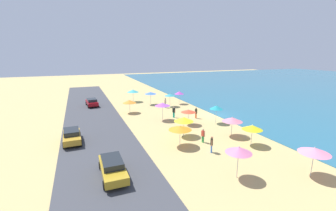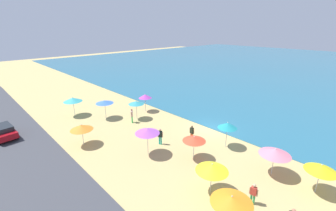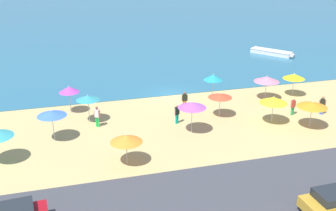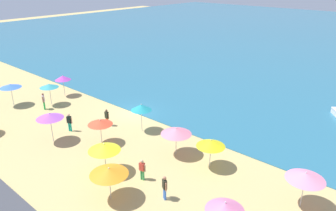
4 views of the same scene
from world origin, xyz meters
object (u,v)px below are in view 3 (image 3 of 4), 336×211
Objects in this scene: beach_umbrella_5 at (220,95)px; beach_umbrella_13 at (274,100)px; beach_umbrella_4 at (52,113)px; beach_umbrella_2 at (88,98)px; beach_umbrella_3 at (267,79)px; beach_umbrella_10 at (126,139)px; beach_umbrella_6 at (294,76)px; bather_3 at (293,106)px; bather_4 at (322,104)px; bather_2 at (185,99)px; beach_umbrella_11 at (192,105)px; bather_1 at (177,113)px; bather_0 at (97,115)px; beach_umbrella_0 at (312,105)px; beach_umbrella_1 at (69,89)px; beach_umbrella_12 at (213,77)px; skiff_nearshore at (272,52)px.

beach_umbrella_13 is at bearing -34.10° from beach_umbrella_5.
beach_umbrella_4 is 1.13× the size of beach_umbrella_5.
beach_umbrella_2 is at bearing 170.67° from beach_umbrella_5.
beach_umbrella_3 is at bearing 10.69° from beach_umbrella_4.
beach_umbrella_13 is at bearing 15.54° from beach_umbrella_10.
beach_umbrella_6 is at bearing 3.40° from beach_umbrella_2.
bather_4 is (2.53, -0.53, 0.06)m from bather_3.
bather_2 is (-8.13, -0.24, -1.12)m from beach_umbrella_3.
beach_umbrella_6 is at bearing 18.55° from beach_umbrella_5.
beach_umbrella_4 is at bearing 171.75° from beach_umbrella_11.
bather_0 is at bearing 170.15° from bather_1.
beach_umbrella_0 reaches higher than bather_3.
beach_umbrella_3 is at bearing -4.89° from beach_umbrella_1.
beach_umbrella_11 reaches higher than bather_4.
bather_4 is (11.10, -4.40, 0.02)m from bather_2.
beach_umbrella_10 is (-15.30, -1.91, -0.10)m from beach_umbrella_0.
beach_umbrella_3 is 17.29m from beach_umbrella_10.
beach_umbrella_0 is 1.44× the size of bather_4.
beach_umbrella_13 is 5.26m from bather_4.
beach_umbrella_11 reaches higher than beach_umbrella_2.
beach_umbrella_12 is 19.51m from skiff_nearshore.
bather_1 is at bearing -165.08° from beach_umbrella_6.
beach_umbrella_12 is at bearing 23.06° from bather_2.
beach_umbrella_5 is 0.98× the size of beach_umbrella_10.
beach_umbrella_3 is (-0.39, 6.84, 0.03)m from beach_umbrella_0.
beach_umbrella_1 reaches higher than skiff_nearshore.
beach_umbrella_6 is 13.32m from beach_umbrella_11.
beach_umbrella_2 is at bearing 169.33° from bather_4.
bather_3 is (2.58, 1.09, -1.17)m from beach_umbrella_13.
beach_umbrella_1 is at bearing -153.54° from skiff_nearshore.
beach_umbrella_10 is at bearing -164.46° from beach_umbrella_13.
beach_umbrella_1 is 1.59× the size of bather_3.
beach_umbrella_0 is 10.80m from bather_1.
beach_umbrella_11 is (-9.52, 1.63, 0.34)m from beach_umbrella_0.
beach_umbrella_4 reaches higher than beach_umbrella_2.
beach_umbrella_0 is 7.41m from beach_umbrella_5.
beach_umbrella_13 is at bearing -22.99° from beach_umbrella_1.
beach_umbrella_5 is (-6.17, 4.11, -0.08)m from beach_umbrella_0.
beach_umbrella_6 is 15.82m from skiff_nearshore.
beach_umbrella_1 reaches higher than beach_umbrella_0.
beach_umbrella_12 is at bearing 173.60° from beach_umbrella_6.
beach_umbrella_10 is 10.93m from bather_2.
beach_umbrella_6 is 1.36× the size of bather_1.
beach_umbrella_5 reaches higher than bather_2.
beach_umbrella_13 reaches higher than beach_umbrella_3.
beach_umbrella_11 is at bearing 170.26° from beach_umbrella_0.
bather_2 is at bearing 61.43° from bather_1.
beach_umbrella_5 reaches higher than bather_3.
beach_umbrella_11 is (-3.35, -2.48, 0.42)m from beach_umbrella_5.
beach_umbrella_3 is 16.27m from bather_0.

